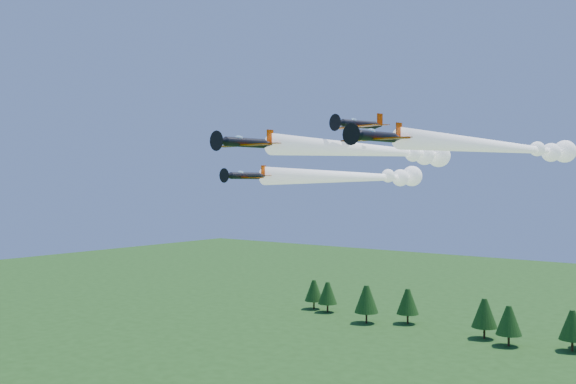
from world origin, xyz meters
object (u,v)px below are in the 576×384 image
Objects in this scene: plane_slot at (359,124)px; plane_right at (508,147)px; plane_lead at (383,151)px; plane_left at (363,177)px.

plane_right is at bearing 73.63° from plane_slot.
plane_slot is at bearing -114.03° from plane_right.
plane_right is 6.46× the size of plane_slot.
plane_slot is (1.07, -8.40, 3.12)m from plane_lead.
plane_slot reaches higher than plane_left.
plane_lead is at bearing 112.51° from plane_slot.
plane_lead is 15.31m from plane_left.
plane_slot is at bearing -76.02° from plane_lead.
plane_right reaches higher than plane_lead.
plane_left is 24.06m from plane_right.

